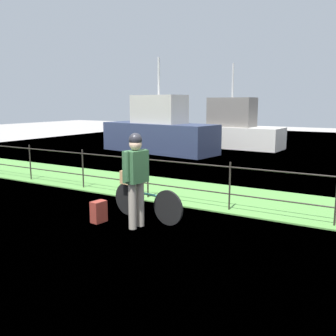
% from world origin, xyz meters
% --- Properties ---
extents(ground_plane, '(60.00, 60.00, 0.00)m').
position_xyz_m(ground_plane, '(0.00, 0.00, 0.00)').
color(ground_plane, '#9E9993').
extents(grass_strip, '(27.00, 2.40, 0.03)m').
position_xyz_m(grass_strip, '(0.00, 3.02, 0.01)').
color(grass_strip, '#569342').
rests_on(grass_strip, ground).
extents(harbor_water, '(30.00, 30.00, 0.00)m').
position_xyz_m(harbor_water, '(0.00, 10.17, 0.00)').
color(harbor_water, '#426684').
rests_on(harbor_water, ground).
extents(iron_fence, '(18.04, 0.04, 1.01)m').
position_xyz_m(iron_fence, '(-0.00, 2.06, 0.59)').
color(iron_fence, '#28231E').
rests_on(iron_fence, ground).
extents(bicycle_main, '(1.65, 0.30, 0.65)m').
position_xyz_m(bicycle_main, '(-0.13, 0.72, 0.34)').
color(bicycle_main, black).
rests_on(bicycle_main, ground).
extents(wooden_crate, '(0.41, 0.34, 0.25)m').
position_xyz_m(wooden_crate, '(-0.50, 0.77, 0.77)').
color(wooden_crate, '#A87F51').
rests_on(wooden_crate, bicycle_main).
extents(terrier_dog, '(0.32, 0.18, 0.18)m').
position_xyz_m(terrier_dog, '(-0.48, 0.76, 0.98)').
color(terrier_dog, tan).
rests_on(terrier_dog, wooden_crate).
extents(cyclist_person, '(0.31, 0.54, 1.68)m').
position_xyz_m(cyclist_person, '(-0.03, 0.25, 1.00)').
color(cyclist_person, gray).
rests_on(cyclist_person, ground).
extents(backpack_on_paving, '(0.21, 0.30, 0.40)m').
position_xyz_m(backpack_on_paving, '(-0.81, 0.13, 0.20)').
color(backpack_on_paving, maroon).
rests_on(backpack_on_paving, ground).
extents(moored_boat_mid, '(5.00, 1.91, 4.02)m').
position_xyz_m(moored_boat_mid, '(-3.05, 12.49, 0.87)').
color(moored_boat_mid, silver).
rests_on(moored_boat_mid, ground).
extents(moored_boat_far, '(5.60, 2.52, 4.10)m').
position_xyz_m(moored_boat_far, '(-5.17, 9.20, 0.93)').
color(moored_boat_far, '#2D3856').
rests_on(moored_boat_far, ground).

